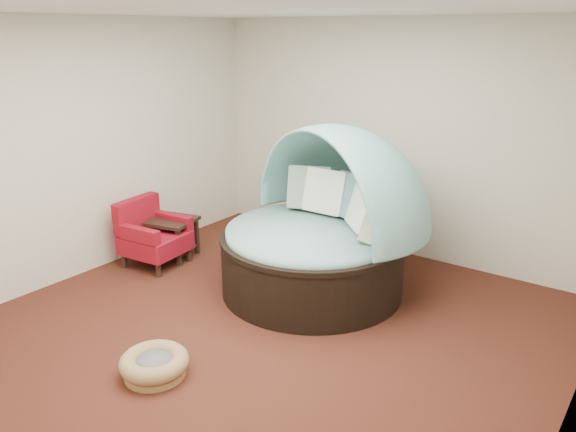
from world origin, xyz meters
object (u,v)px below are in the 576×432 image
Objects in this scene: canopy_daybed at (322,216)px; pet_basket at (154,364)px; red_armchair at (152,235)px; side_table at (173,233)px.

canopy_daybed reaches higher than pet_basket.
red_armchair reaches higher than pet_basket.
canopy_daybed is at bearing 11.00° from red_armchair.
pet_basket is 1.03× the size of side_table.
canopy_daybed is at bearing 9.50° from side_table.
canopy_daybed is 2.27m from pet_basket.
canopy_daybed is 3.23× the size of red_armchair.
canopy_daybed is at bearing 84.77° from pet_basket.
canopy_daybed is 2.01m from side_table.
canopy_daybed reaches higher than side_table.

